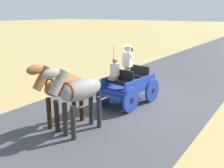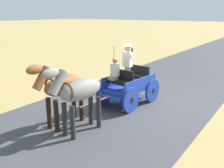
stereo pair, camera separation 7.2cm
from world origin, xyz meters
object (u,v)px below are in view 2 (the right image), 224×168
Objects in this scene: horse_drawn_carriage at (128,85)px; horse_off_side at (62,87)px; horse_near_side at (79,92)px; traffic_cone at (111,76)px.

horse_drawn_carriage reaches higher than horse_off_side.
horse_off_side is at bearing -4.58° from horse_near_side.
horse_near_side is at bearing 175.42° from horse_off_side.
traffic_cone is at bearing -44.33° from horse_drawn_carriage.
horse_near_side is at bearing 92.78° from horse_drawn_carriage.
horse_drawn_carriage reaches higher than traffic_cone.
traffic_cone is (2.05, -5.62, -1.07)m from horse_off_side.
horse_near_side is 0.79m from horse_off_side.
horse_drawn_carriage is 3.10m from horse_near_side.
horse_near_side is (-0.15, 3.05, 0.51)m from horse_drawn_carriage.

